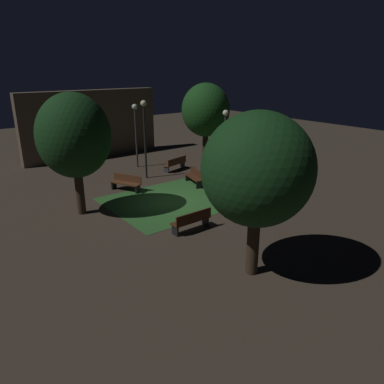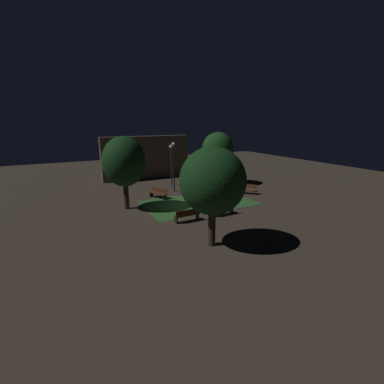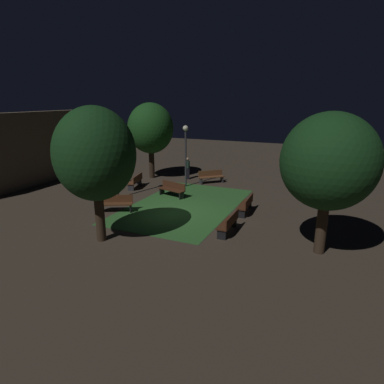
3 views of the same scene
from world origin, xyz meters
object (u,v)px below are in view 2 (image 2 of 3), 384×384
(bench_corner, at_px, (223,209))
(tree_right_canopy, at_px, (213,181))
(bench_back_row, at_px, (187,215))
(bench_front_right, at_px, (203,192))
(bench_front_left, at_px, (247,189))
(bench_lawn_edge, at_px, (158,193))
(lamp_post_plaza_west, at_px, (226,163))
(pedestrian, at_px, (237,180))
(lamp_post_path_center, at_px, (171,158))
(lamp_post_plaza_east, at_px, (174,159))
(bench_near_trees, at_px, (195,183))
(tree_back_left, at_px, (124,162))
(tree_tall_center, at_px, (218,150))

(bench_corner, height_order, tree_right_canopy, tree_right_canopy)
(bench_back_row, height_order, bench_front_right, same)
(bench_front_left, distance_m, bench_lawn_edge, 8.16)
(lamp_post_plaza_west, bearing_deg, pedestrian, 21.52)
(lamp_post_path_center, relative_size, lamp_post_plaza_east, 0.90)
(bench_front_left, height_order, bench_near_trees, same)
(tree_back_left, height_order, pedestrian, tree_back_left)
(tree_tall_center, bearing_deg, lamp_post_plaza_west, -110.73)
(bench_corner, distance_m, lamp_post_plaza_east, 8.22)
(tree_back_left, distance_m, pedestrian, 11.80)
(bench_front_right, bearing_deg, bench_back_row, -129.26)
(tree_right_canopy, bearing_deg, bench_lawn_edge, 85.97)
(bench_near_trees, distance_m, tree_right_canopy, 13.31)
(bench_lawn_edge, xyz_separation_m, lamp_post_path_center, (2.96, 4.00, 2.42))
(lamp_post_path_center, xyz_separation_m, pedestrian, (5.21, -4.40, -2.05))
(bench_front_right, bearing_deg, bench_near_trees, 75.17)
(bench_front_left, xyz_separation_m, bench_lawn_edge, (-7.79, 2.41, 0.00))
(bench_near_trees, xyz_separation_m, lamp_post_plaza_west, (1.69, -2.89, 2.33))
(tree_back_left, xyz_separation_m, pedestrian, (11.40, 1.26, -2.79))
(lamp_post_plaza_east, bearing_deg, lamp_post_plaza_west, -32.37)
(lamp_post_plaza_east, bearing_deg, lamp_post_path_center, 72.14)
(bench_back_row, bearing_deg, lamp_post_path_center, 72.45)
(bench_front_right, bearing_deg, bench_corner, -102.80)
(bench_front_left, height_order, tree_right_canopy, tree_right_canopy)
(lamp_post_plaza_east, bearing_deg, tree_back_left, -150.09)
(tree_tall_center, bearing_deg, bench_front_left, -86.41)
(tree_back_left, height_order, lamp_post_plaza_east, tree_back_left)
(lamp_post_path_center, bearing_deg, tree_right_canopy, -104.59)
(tree_tall_center, height_order, lamp_post_plaza_east, tree_tall_center)
(bench_front_left, bearing_deg, lamp_post_plaza_west, 142.19)
(bench_lawn_edge, bearing_deg, lamp_post_plaza_east, 33.48)
(bench_front_left, distance_m, pedestrian, 2.07)
(bench_back_row, relative_size, tree_tall_center, 0.33)
(tree_back_left, xyz_separation_m, lamp_post_path_center, (6.19, 5.67, -0.74))
(bench_corner, xyz_separation_m, lamp_post_plaza_west, (3.63, 5.17, 2.33))
(bench_back_row, height_order, tree_right_canopy, tree_right_canopy)
(bench_back_row, height_order, lamp_post_plaza_west, lamp_post_plaza_west)
(bench_front_right, distance_m, bench_front_left, 4.22)
(bench_front_right, relative_size, tree_tall_center, 0.34)
(lamp_post_plaza_east, bearing_deg, bench_front_left, -33.96)
(bench_corner, distance_m, bench_near_trees, 8.29)
(tree_right_canopy, xyz_separation_m, lamp_post_plaza_west, (6.93, 8.96, -0.74))
(tree_right_canopy, relative_size, tree_back_left, 0.97)
(tree_right_canopy, xyz_separation_m, lamp_post_plaza_east, (2.84, 11.54, -0.39))
(bench_back_row, bearing_deg, bench_front_left, 25.91)
(bench_corner, height_order, lamp_post_path_center, lamp_post_path_center)
(tree_back_left, distance_m, lamp_post_path_center, 8.42)
(bench_front_left, relative_size, pedestrian, 1.02)
(lamp_post_plaza_west, bearing_deg, lamp_post_path_center, 122.12)
(pedestrian, bearing_deg, tree_tall_center, 104.14)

